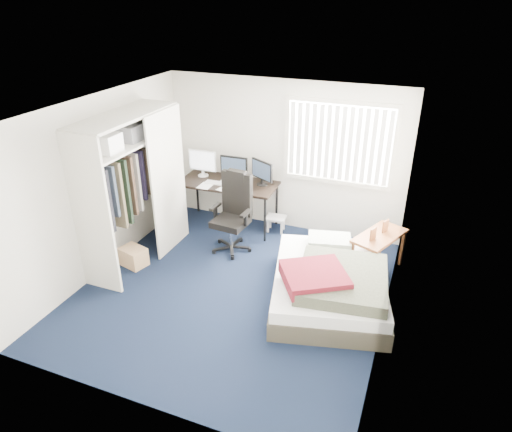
{
  "coord_description": "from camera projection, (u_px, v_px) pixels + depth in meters",
  "views": [
    {
      "loc": [
        2.18,
        -4.69,
        3.75
      ],
      "look_at": [
        0.18,
        0.4,
        0.99
      ],
      "focal_mm": 32.0,
      "sensor_mm": 36.0,
      "label": 1
    }
  ],
  "objects": [
    {
      "name": "pine_box",
      "position": [
        134.0,
        257.0,
        6.81
      ],
      "size": [
        0.44,
        0.37,
        0.28
      ],
      "primitive_type": "cube",
      "rotation": [
        0.0,
        0.0,
        -0.27
      ],
      "color": "tan",
      "rests_on": "ground"
    },
    {
      "name": "window_assembly",
      "position": [
        339.0,
        143.0,
        6.98
      ],
      "size": [
        1.72,
        0.09,
        1.32
      ],
      "color": "white",
      "rests_on": "ground"
    },
    {
      "name": "room_shell",
      "position": [
        231.0,
        189.0,
        5.62
      ],
      "size": [
        4.2,
        4.2,
        4.2
      ],
      "color": "silver",
      "rests_on": "ground"
    },
    {
      "name": "nightstand",
      "position": [
        379.0,
        239.0,
        6.49
      ],
      "size": [
        0.75,
        0.97,
        0.78
      ],
      "color": "brown",
      "rests_on": "ground"
    },
    {
      "name": "closet",
      "position": [
        131.0,
        176.0,
        6.46
      ],
      "size": [
        0.64,
        1.84,
        2.22
      ],
      "color": "beige",
      "rests_on": "ground"
    },
    {
      "name": "bed",
      "position": [
        330.0,
        283.0,
        5.98
      ],
      "size": [
        1.86,
        2.21,
        0.64
      ],
      "color": "#3A3529",
      "rests_on": "ground"
    },
    {
      "name": "footstool",
      "position": [
        276.0,
        220.0,
        7.74
      ],
      "size": [
        0.35,
        0.29,
        0.26
      ],
      "color": "white",
      "rests_on": "ground"
    },
    {
      "name": "ground",
      "position": [
        234.0,
        290.0,
        6.3
      ],
      "size": [
        4.2,
        4.2,
        0.0
      ],
      "primitive_type": "plane",
      "color": "black",
      "rests_on": "ground"
    },
    {
      "name": "office_chair",
      "position": [
        233.0,
        220.0,
        7.11
      ],
      "size": [
        0.64,
        0.64,
        1.27
      ],
      "color": "black",
      "rests_on": "ground"
    },
    {
      "name": "desk",
      "position": [
        229.0,
        181.0,
        7.66
      ],
      "size": [
        1.67,
        0.82,
        1.27
      ],
      "color": "black",
      "rests_on": "ground"
    }
  ]
}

